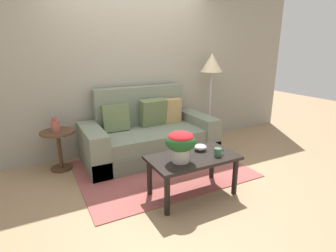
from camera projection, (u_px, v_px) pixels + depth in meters
ground_plane at (164, 171)px, 3.63m from camera, size 14.00×14.00×0.00m
wall_back at (131, 60)px, 4.17m from camera, size 6.40×0.12×2.86m
area_rug at (161, 169)px, 3.70m from camera, size 2.20×1.65×0.01m
couch at (149, 136)px, 4.09m from camera, size 1.97×0.93×1.04m
coffee_table at (193, 162)px, 2.97m from camera, size 0.99×0.55×0.47m
side_table at (59, 143)px, 3.60m from camera, size 0.45×0.45×0.55m
floor_lamp at (211, 70)px, 4.55m from camera, size 0.37×0.37×1.53m
potted_plant at (181, 143)px, 2.75m from camera, size 0.32×0.32×0.33m
coffee_mug at (218, 152)px, 2.94m from camera, size 0.12×0.08×0.09m
snack_bowl at (200, 147)px, 3.10m from camera, size 0.15×0.15×0.07m
table_vase at (55, 125)px, 3.52m from camera, size 0.12×0.12×0.20m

